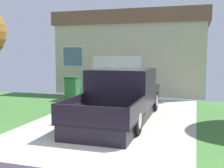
{
  "coord_description": "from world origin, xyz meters",
  "views": [
    {
      "loc": [
        2.54,
        -4.61,
        2.23
      ],
      "look_at": [
        -0.4,
        5.04,
        1.12
      ],
      "focal_mm": 44.49,
      "sensor_mm": 36.0,
      "label": 1
    }
  ],
  "objects_px": {
    "wheeled_trash_bin": "(73,87)",
    "house_with_garage": "(137,53)",
    "pickup_truck": "(122,96)",
    "person_with_hat": "(91,89)",
    "handbag": "(92,110)"
  },
  "relations": [
    {
      "from": "wheeled_trash_bin",
      "to": "house_with_garage",
      "type": "bearing_deg",
      "value": 66.52
    },
    {
      "from": "person_with_hat",
      "to": "house_with_garage",
      "type": "xyz_separation_m",
      "value": [
        0.18,
        7.27,
        1.35
      ]
    },
    {
      "from": "house_with_garage",
      "to": "wheeled_trash_bin",
      "type": "bearing_deg",
      "value": -113.48
    },
    {
      "from": "handbag",
      "to": "wheeled_trash_bin",
      "type": "bearing_deg",
      "value": 126.7
    },
    {
      "from": "person_with_hat",
      "to": "handbag",
      "type": "distance_m",
      "value": 0.81
    },
    {
      "from": "person_with_hat",
      "to": "house_with_garage",
      "type": "distance_m",
      "value": 7.4
    },
    {
      "from": "pickup_truck",
      "to": "house_with_garage",
      "type": "distance_m",
      "value": 7.94
    },
    {
      "from": "pickup_truck",
      "to": "wheeled_trash_bin",
      "type": "distance_m",
      "value": 4.33
    },
    {
      "from": "handbag",
      "to": "pickup_truck",
      "type": "bearing_deg",
      "value": -11.67
    },
    {
      "from": "handbag",
      "to": "person_with_hat",
      "type": "bearing_deg",
      "value": 111.66
    },
    {
      "from": "house_with_garage",
      "to": "wheeled_trash_bin",
      "type": "xyz_separation_m",
      "value": [
        -2.09,
        -4.8,
        -1.66
      ]
    },
    {
      "from": "wheeled_trash_bin",
      "to": "handbag",
      "type": "bearing_deg",
      "value": -53.3
    },
    {
      "from": "person_with_hat",
      "to": "wheeled_trash_bin",
      "type": "height_order",
      "value": "person_with_hat"
    },
    {
      "from": "person_with_hat",
      "to": "handbag",
      "type": "relative_size",
      "value": 3.69
    },
    {
      "from": "pickup_truck",
      "to": "handbag",
      "type": "relative_size",
      "value": 11.94
    }
  ]
}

